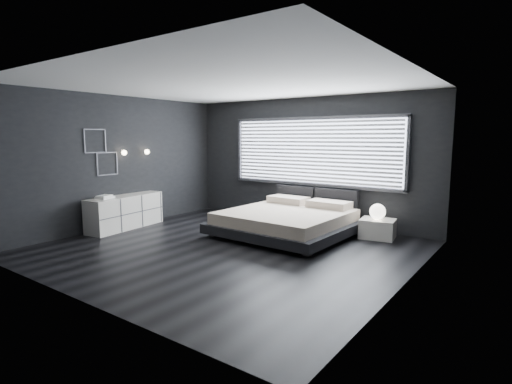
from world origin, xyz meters
The scene contains 12 objects.
room centered at (0.00, 0.00, 1.40)m, with size 6.04×6.00×2.80m.
window centered at (0.20, 2.70, 1.61)m, with size 4.14×0.09×1.52m.
headboard centered at (0.32, 2.64, 0.57)m, with size 1.96×0.16×0.52m.
sconce_near centered at (-2.88, 0.05, 1.60)m, with size 0.18×0.11×0.11m.
sconce_far centered at (-2.88, 0.65, 1.60)m, with size 0.18×0.11×0.11m.
wall_art_upper centered at (-2.98, -0.55, 1.85)m, with size 0.01×0.48×0.48m.
wall_art_lower centered at (-2.98, -0.30, 1.38)m, with size 0.01×0.48×0.48m.
bed centered at (0.32, 1.44, 0.29)m, with size 2.50×2.39×0.63m.
nightstand centered at (1.87, 2.25, 0.18)m, with size 0.63×0.53×0.37m, color white.
orb_lamp centered at (1.86, 2.24, 0.52)m, with size 0.30×0.30×0.30m, color white.
dresser centered at (-2.78, -0.06, 0.35)m, with size 0.71×1.80×0.70m.
book_stack centered at (-2.76, -0.54, 0.73)m, with size 0.31×0.37×0.07m.
Camera 1 is at (4.38, -5.18, 1.93)m, focal length 28.00 mm.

